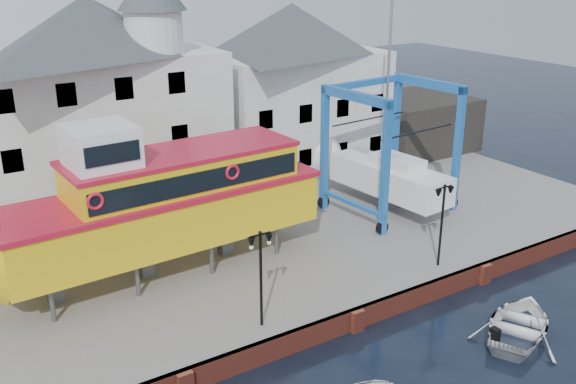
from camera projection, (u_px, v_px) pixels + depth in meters
ground at (356, 330)px, 27.71m from camera, size 140.00×140.00×0.00m
hardstanding at (235, 233)px, 36.22m from camera, size 44.00×22.00×1.00m
quay_wall at (355, 319)px, 27.62m from camera, size 44.00×0.47×1.00m
building_white_main at (97, 100)px, 37.21m from camera, size 14.00×8.30×14.00m
building_white_right at (292, 86)px, 44.97m from camera, size 12.00×8.00×11.20m
shed_dark at (414, 123)px, 49.70m from camera, size 8.00×7.00×4.00m
lamp_post_left at (261, 255)px, 25.19m from camera, size 1.12×0.32×4.20m
lamp_post_right at (443, 205)px, 30.24m from camera, size 1.12×0.32×4.20m
tour_boat at (142, 206)px, 29.03m from camera, size 17.50×4.88×7.55m
travel_lift at (379, 167)px, 38.15m from camera, size 7.09×9.62×14.27m
motorboat_b at (519, 332)px, 27.55m from camera, size 6.12×5.48×1.04m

